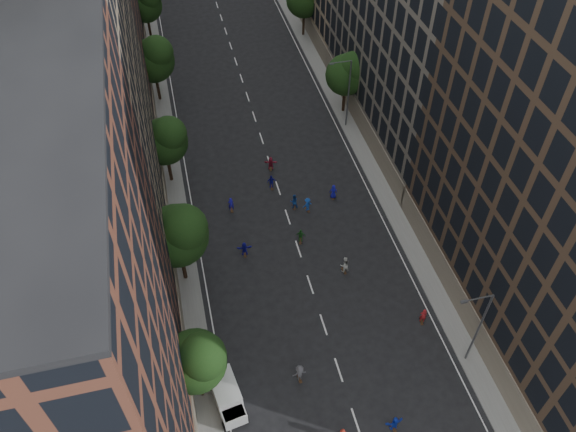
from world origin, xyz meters
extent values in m
plane|color=black|center=(0.00, 40.00, 0.00)|extent=(240.00, 240.00, 0.00)
cube|color=slate|center=(-12.00, 47.50, 0.07)|extent=(4.00, 105.00, 0.15)
cube|color=slate|center=(12.00, 47.50, 0.07)|extent=(4.00, 105.00, 0.15)
cube|color=brown|center=(-19.00, 11.00, 15.00)|extent=(14.00, 22.00, 30.00)
cube|color=#857157|center=(-19.00, 35.00, 17.00)|extent=(14.00, 26.00, 34.00)
cylinder|color=black|center=(-11.20, 14.00, 1.85)|extent=(0.36, 0.36, 3.70)
sphere|color=black|center=(-11.20, 14.00, 5.21)|extent=(4.80, 4.80, 4.80)
sphere|color=black|center=(-10.60, 13.52, 6.41)|extent=(3.60, 3.60, 3.60)
cylinder|color=black|center=(-11.20, 26.00, 2.11)|extent=(0.36, 0.36, 4.22)
sphere|color=black|center=(-11.20, 26.00, 5.95)|extent=(5.60, 5.60, 5.60)
sphere|color=black|center=(-10.50, 25.44, 7.35)|extent=(4.20, 4.20, 4.20)
cylinder|color=black|center=(-11.20, 40.00, 1.94)|extent=(0.36, 0.36, 3.87)
sphere|color=black|center=(-11.20, 40.00, 5.46)|extent=(5.00, 5.00, 5.00)
sphere|color=black|center=(-10.57, 39.50, 6.71)|extent=(3.75, 3.75, 3.75)
cylinder|color=black|center=(-11.20, 56.00, 2.02)|extent=(0.36, 0.36, 4.05)
sphere|color=black|center=(-11.20, 56.00, 5.70)|extent=(5.40, 5.40, 5.40)
sphere|color=black|center=(-10.52, 55.46, 7.05)|extent=(4.05, 4.05, 4.05)
cylinder|color=black|center=(-11.20, 72.00, 1.89)|extent=(0.36, 0.36, 3.78)
sphere|color=black|center=(-11.20, 72.00, 5.33)|extent=(4.80, 4.80, 4.80)
cylinder|color=black|center=(11.20, 48.00, 1.87)|extent=(0.36, 0.36, 3.74)
sphere|color=black|center=(11.20, 48.00, 5.27)|extent=(5.00, 5.00, 5.00)
sphere|color=black|center=(11.82, 47.50, 6.52)|extent=(3.75, 3.75, 3.75)
cylinder|color=black|center=(11.20, 68.00, 1.98)|extent=(0.36, 0.36, 3.96)
cylinder|color=#595B60|center=(10.60, 12.00, 4.50)|extent=(0.18, 0.18, 9.00)
cylinder|color=#595B60|center=(9.40, 12.00, 9.00)|extent=(2.40, 0.12, 0.12)
cube|color=#595B60|center=(8.30, 12.00, 8.95)|extent=(0.50, 0.22, 0.15)
cylinder|color=#595B60|center=(10.60, 45.00, 4.50)|extent=(0.18, 0.18, 9.00)
cylinder|color=#595B60|center=(9.40, 45.00, 9.00)|extent=(2.40, 0.12, 0.12)
cube|color=#595B60|center=(8.30, 45.00, 8.95)|extent=(0.50, 0.22, 0.15)
cube|color=silver|center=(-9.38, 13.20, 1.30)|extent=(2.36, 3.47, 1.97)
cube|color=silver|center=(-9.07, 11.26, 0.94)|extent=(1.99, 1.69, 1.25)
cube|color=black|center=(-9.07, 11.26, 1.52)|extent=(1.77, 1.40, 0.09)
cylinder|color=black|center=(-9.91, 10.86, 0.34)|extent=(0.33, 0.71, 0.68)
cylinder|color=black|center=(-8.15, 11.14, 0.34)|extent=(0.33, 0.71, 0.68)
cylinder|color=black|center=(-10.46, 14.30, 0.34)|extent=(0.33, 0.71, 0.68)
cylinder|color=black|center=(-8.70, 14.58, 0.34)|extent=(0.33, 0.71, 0.68)
imported|color=#1630B6|center=(2.61, 7.84, 0.79)|extent=(1.50, 0.60, 1.57)
imported|color=maroon|center=(8.50, 16.30, 0.85)|extent=(0.71, 0.57, 1.71)
imported|color=beige|center=(3.52, 23.29, 0.92)|extent=(0.99, 0.82, 1.85)
imported|color=#46464B|center=(-3.36, 13.49, 0.90)|extent=(1.21, 0.75, 1.80)
imported|color=#1B5B1D|center=(0.46, 27.89, 0.81)|extent=(1.02, 0.71, 1.61)
imported|color=#131296|center=(-5.26, 27.53, 0.79)|extent=(1.50, 0.58, 1.58)
imported|color=#13139B|center=(5.42, 33.17, 0.84)|extent=(0.93, 0.73, 1.68)
imported|color=#1A15AA|center=(-5.53, 33.84, 0.85)|extent=(0.64, 0.45, 1.69)
imported|color=#123B94|center=(0.96, 32.71, 0.86)|extent=(0.88, 0.71, 1.72)
imported|color=#133D9C|center=(2.22, 31.96, 0.82)|extent=(1.19, 0.89, 1.64)
imported|color=#121293|center=(-0.68, 36.21, 0.84)|extent=(0.99, 0.42, 1.68)
imported|color=maroon|center=(-0.10, 39.27, 0.81)|extent=(1.57, 0.85, 1.61)
camera|label=1|loc=(-9.43, -7.78, 42.12)|focal=35.00mm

